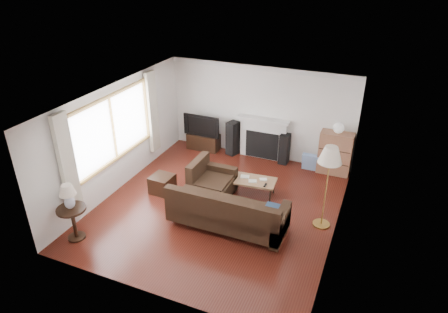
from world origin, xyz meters
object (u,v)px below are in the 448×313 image
at_px(bookshelf, 335,153).
at_px(floor_lamp, 326,188).
at_px(sectional_sofa, 228,209).
at_px(coffee_table, 253,187).
at_px(side_table, 74,223).
at_px(tv_stand, 204,141).

relative_size(bookshelf, floor_lamp, 0.61).
xyz_separation_m(sectional_sofa, floor_lamp, (1.76, 0.79, 0.48)).
bearing_deg(bookshelf, coffee_table, -130.76).
bearing_deg(side_table, bookshelf, 47.55).
bearing_deg(tv_stand, bookshelf, 0.47).
height_order(tv_stand, floor_lamp, floor_lamp).
bearing_deg(floor_lamp, side_table, -152.32).
relative_size(tv_stand, bookshelf, 0.82).
relative_size(sectional_sofa, side_table, 3.71).
bearing_deg(coffee_table, bookshelf, 44.21).
distance_m(tv_stand, sectional_sofa, 3.69).
bearing_deg(sectional_sofa, tv_stand, 123.12).
bearing_deg(sectional_sofa, coffee_table, 86.34).
xyz_separation_m(tv_stand, bookshelf, (3.63, 0.03, 0.32)).
distance_m(bookshelf, floor_lamp, 2.35).
height_order(bookshelf, sectional_sofa, bookshelf).
distance_m(tv_stand, side_table, 4.62).
xyz_separation_m(tv_stand, side_table, (-0.59, -4.58, 0.12)).
bearing_deg(floor_lamp, tv_stand, 148.75).
bearing_deg(bookshelf, floor_lamp, -86.31).
distance_m(bookshelf, coffee_table, 2.37).
distance_m(tv_stand, coffee_table, 2.73).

